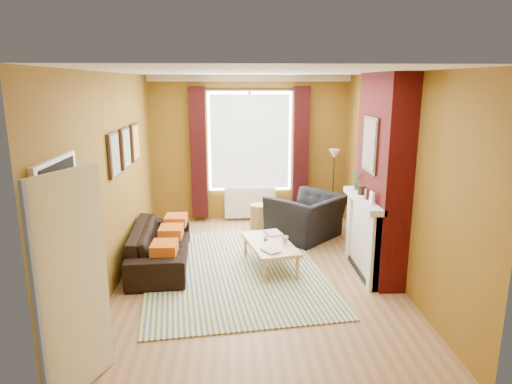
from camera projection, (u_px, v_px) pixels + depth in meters
ground at (257, 274)px, 6.51m from camera, size 5.50×5.50×0.00m
room_walls at (300, 175)px, 6.48m from camera, size 3.82×5.54×2.83m
striped_rug at (233, 270)px, 6.65m from camera, size 2.91×3.73×0.02m
sofa at (161, 245)px, 6.82m from camera, size 0.92×2.08×0.59m
armchair at (307, 217)px, 7.94m from camera, size 1.57×1.57×0.77m
coffee_table at (270, 245)px, 6.67m from camera, size 0.83×1.27×0.39m
wicker_stool at (260, 216)px, 8.54m from camera, size 0.41×0.41×0.45m
floor_lamp at (334, 166)px, 8.48m from camera, size 0.27×0.27×1.46m
book_a at (265, 252)px, 6.26m from camera, size 0.30×0.32×0.02m
book_b at (267, 233)px, 7.02m from camera, size 0.30×0.35×0.02m
mug at (285, 239)px, 6.66m from camera, size 0.11×0.11×0.09m
tv_remote at (265, 238)px, 6.82m from camera, size 0.07×0.17×0.02m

